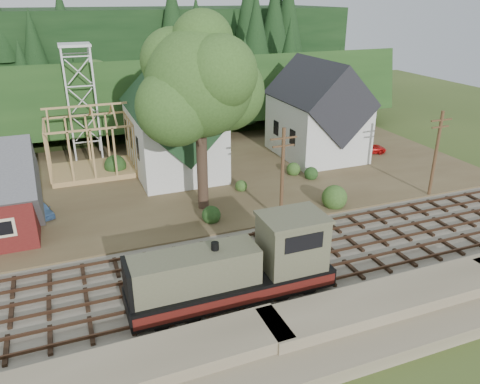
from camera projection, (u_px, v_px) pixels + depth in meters
name	position (u px, v px, depth m)	size (l,w,h in m)	color
ground	(219.00, 275.00, 30.94)	(140.00, 140.00, 0.00)	#384C1E
embankment	(274.00, 361.00, 23.65)	(64.00, 5.00, 1.60)	#7F7259
railroad_bed	(219.00, 274.00, 30.91)	(64.00, 11.00, 0.16)	#726B5B
village_flat	(160.00, 180.00, 46.32)	(64.00, 26.00, 0.30)	brown
hillside	(124.00, 124.00, 66.96)	(70.00, 28.00, 8.00)	#1E3F19
ridge	(110.00, 101.00, 80.68)	(80.00, 20.00, 12.00)	black
church	(173.00, 124.00, 46.46)	(8.40, 15.17, 13.00)	silver
farmhouse	(317.00, 115.00, 51.34)	(8.40, 10.80, 10.60)	silver
timber_frame	(90.00, 145.00, 46.52)	(8.20, 6.20, 6.99)	tan
lattice_tower	(77.00, 67.00, 49.02)	(3.20, 3.20, 12.12)	silver
big_tree	(201.00, 91.00, 36.31)	(10.90, 8.40, 14.70)	#38281E
telegraph_pole_near	(282.00, 175.00, 36.08)	(2.20, 0.28, 8.00)	#4C331E
telegraph_pole_far	(436.00, 153.00, 41.09)	(2.20, 0.28, 8.00)	#4C331E
locomotive	(240.00, 269.00, 27.61)	(12.28, 3.07, 4.90)	black
car_blue	(41.00, 210.00, 38.25)	(1.33, 3.31, 1.13)	#517AAD
car_red	(369.00, 148.00, 53.54)	(1.78, 3.86, 1.07)	red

